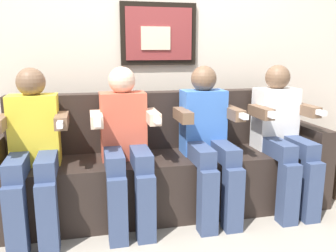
{
  "coord_description": "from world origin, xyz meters",
  "views": [
    {
      "loc": [
        -0.55,
        -2.21,
        1.23
      ],
      "look_at": [
        0.0,
        0.15,
        0.7
      ],
      "focal_mm": 37.79,
      "sensor_mm": 36.0,
      "label": 1
    }
  ],
  "objects_px": {
    "person_rightmost": "(282,132)",
    "couch": "(163,170)",
    "person_left_center": "(125,141)",
    "person_right_center": "(208,136)",
    "person_leftmost": "(33,146)"
  },
  "relations": [
    {
      "from": "person_rightmost",
      "to": "couch",
      "type": "bearing_deg",
      "value": 169.4
    },
    {
      "from": "couch",
      "to": "person_left_center",
      "type": "relative_size",
      "value": 2.3
    },
    {
      "from": "person_left_center",
      "to": "person_right_center",
      "type": "distance_m",
      "value": 0.6
    },
    {
      "from": "couch",
      "to": "person_left_center",
      "type": "bearing_deg",
      "value": -150.69
    },
    {
      "from": "person_right_center",
      "to": "person_rightmost",
      "type": "relative_size",
      "value": 1.0
    },
    {
      "from": "person_leftmost",
      "to": "person_left_center",
      "type": "relative_size",
      "value": 1.0
    },
    {
      "from": "couch",
      "to": "person_right_center",
      "type": "xyz_separation_m",
      "value": [
        0.3,
        -0.17,
        0.29
      ]
    },
    {
      "from": "person_leftmost",
      "to": "person_right_center",
      "type": "xyz_separation_m",
      "value": [
        1.21,
        0.0,
        -0.0
      ]
    },
    {
      "from": "person_left_center",
      "to": "couch",
      "type": "bearing_deg",
      "value": 29.31
    },
    {
      "from": "couch",
      "to": "person_rightmost",
      "type": "height_order",
      "value": "person_rightmost"
    },
    {
      "from": "person_left_center",
      "to": "person_rightmost",
      "type": "height_order",
      "value": "same"
    },
    {
      "from": "couch",
      "to": "person_rightmost",
      "type": "xyz_separation_m",
      "value": [
        0.9,
        -0.17,
        0.29
      ]
    },
    {
      "from": "person_left_center",
      "to": "person_rightmost",
      "type": "distance_m",
      "value": 1.2
    },
    {
      "from": "person_leftmost",
      "to": "person_rightmost",
      "type": "xyz_separation_m",
      "value": [
        1.81,
        0.0,
        0.0
      ]
    },
    {
      "from": "person_leftmost",
      "to": "person_rightmost",
      "type": "bearing_deg",
      "value": 0.0
    }
  ]
}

